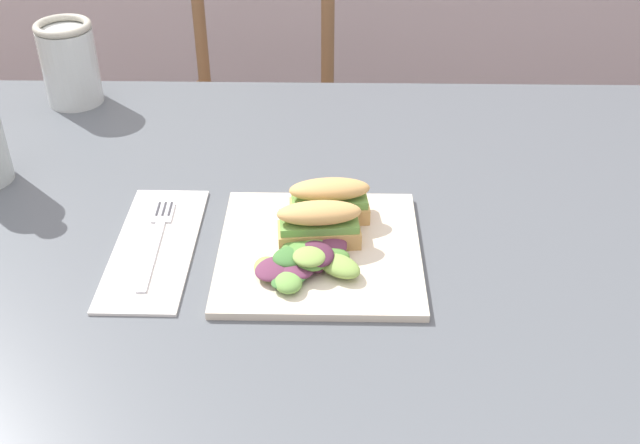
{
  "coord_description": "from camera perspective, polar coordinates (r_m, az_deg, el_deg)",
  "views": [
    {
      "loc": [
        0.09,
        -0.63,
        1.31
      ],
      "look_at": [
        0.08,
        0.16,
        0.76
      ],
      "focal_mm": 43.08,
      "sensor_mm": 36.0,
      "label": 1
    }
  ],
  "objects": [
    {
      "name": "dining_table",
      "position": [
        1.03,
        1.57,
        -6.95
      ],
      "size": [
        1.25,
        0.96,
        0.74
      ],
      "color": "#51565B",
      "rests_on": "ground"
    },
    {
      "name": "chair_wooden_far",
      "position": [
        1.91,
        -5.63,
        7.81
      ],
      "size": [
        0.5,
        0.5,
        0.87
      ],
      "color": "#8E6642",
      "rests_on": "ground"
    },
    {
      "name": "plate_lunch",
      "position": [
        0.94,
        -0.04,
        -2.14
      ],
      "size": [
        0.25,
        0.25,
        0.01
      ],
      "primitive_type": "cube",
      "color": "beige",
      "rests_on": "dining_table"
    },
    {
      "name": "sandwich_half_front",
      "position": [
        0.93,
        -0.07,
        -0.07
      ],
      "size": [
        0.11,
        0.06,
        0.06
      ],
      "color": "tan",
      "rests_on": "plate_lunch"
    },
    {
      "name": "sandwich_half_back",
      "position": [
        0.97,
        0.7,
        1.7
      ],
      "size": [
        0.11,
        0.06,
        0.06
      ],
      "color": "tan",
      "rests_on": "plate_lunch"
    },
    {
      "name": "salad_mixed_greens",
      "position": [
        0.9,
        -0.89,
        -2.76
      ],
      "size": [
        0.14,
        0.12,
        0.03
      ],
      "color": "#602D47",
      "rests_on": "plate_lunch"
    },
    {
      "name": "napkin_folded",
      "position": [
        0.97,
        -12.17,
        -1.8
      ],
      "size": [
        0.1,
        0.25,
        0.0
      ],
      "primitive_type": "cube",
      "rotation": [
        0.0,
        0.0,
        -0.01
      ],
      "color": "silver",
      "rests_on": "dining_table"
    },
    {
      "name": "fork_on_napkin",
      "position": [
        0.99,
        -12.03,
        -1.04
      ],
      "size": [
        0.03,
        0.19,
        0.0
      ],
      "color": "silver",
      "rests_on": "napkin_folded"
    },
    {
      "name": "mason_jar_iced_tea",
      "position": [
        1.35,
        -18.06,
        10.9
      ],
      "size": [
        0.09,
        0.09,
        0.14
      ],
      "color": "#C67528",
      "rests_on": "dining_table"
    }
  ]
}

